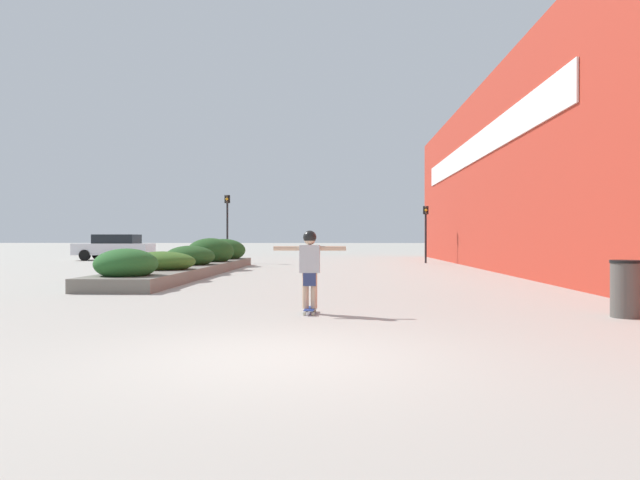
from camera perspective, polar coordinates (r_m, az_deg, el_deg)
The scene contains 10 objects.
ground_plane at distance 6.80m, azimuth -4.77°, elevation -11.64°, with size 300.00×300.00×0.00m, color #ADA89E.
building_wall_right at distance 24.59m, azimuth 17.69°, elevation 6.66°, with size 0.67×39.37×8.30m.
planter_box at distance 23.07m, azimuth -12.39°, elevation -2.00°, with size 2.25×15.57×1.39m.
skateboard at distance 10.58m, azimuth -1.03°, elevation -6.99°, with size 0.21×0.69×0.10m.
skateboarder at distance 10.50m, azimuth -1.03°, elevation -2.13°, with size 1.34×0.25×1.44m.
trash_bin at distance 11.37m, azimuth 28.26°, elevation -4.31°, with size 0.52×0.52×1.01m.
car_leftmost at distance 37.96m, azimuth -19.84°, elevation -0.63°, with size 4.67×2.04×1.61m.
car_center_left at distance 38.23m, azimuth 25.08°, elevation -0.72°, with size 4.39×1.93×1.51m.
traffic_light_left at distance 32.53m, azimuth -9.26°, elevation 2.28°, with size 0.28×0.30×3.81m.
traffic_light_right at distance 32.11m, azimuth 10.53°, elevation 1.60°, with size 0.28×0.30×3.16m.
Camera 1 is at (0.81, -6.61, 1.40)m, focal length 32.00 mm.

